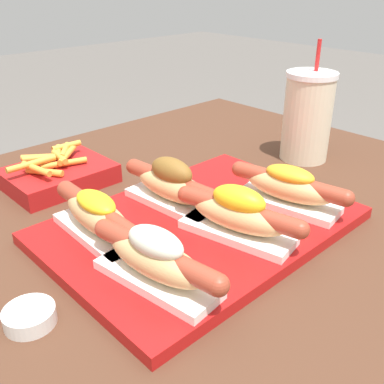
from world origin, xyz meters
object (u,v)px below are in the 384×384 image
at_px(hot_dog_0, 156,259).
at_px(hot_dog_2, 289,187).
at_px(hot_dog_3, 97,216).
at_px(hot_dog_4, 172,185).
at_px(fries_basket, 58,174).
at_px(serving_tray, 201,225).
at_px(hot_dog_1, 238,214).
at_px(sauce_bowl, 29,316).
at_px(drink_cup, 307,117).

height_order(hot_dog_0, hot_dog_2, hot_dog_0).
xyz_separation_m(hot_dog_3, hot_dog_4, (0.14, -0.00, 0.00)).
relative_size(hot_dog_2, hot_dog_3, 0.99).
bearing_deg(fries_basket, hot_dog_4, -71.52).
xyz_separation_m(serving_tray, hot_dog_3, (-0.14, 0.07, 0.04)).
bearing_deg(hot_dog_2, serving_tray, 154.66).
distance_m(serving_tray, hot_dog_2, 0.15).
xyz_separation_m(hot_dog_0, hot_dog_3, (0.01, 0.14, -0.00)).
relative_size(hot_dog_1, fries_basket, 1.11).
xyz_separation_m(hot_dog_1, sauce_bowl, (-0.29, 0.06, -0.04)).
xyz_separation_m(drink_cup, fries_basket, (-0.44, 0.24, -0.07)).
xyz_separation_m(serving_tray, drink_cup, (0.36, 0.06, 0.08)).
relative_size(hot_dog_1, hot_dog_2, 0.99).
relative_size(serving_tray, hot_dog_4, 2.18).
distance_m(hot_dog_2, drink_cup, 0.26).
distance_m(hot_dog_0, hot_dog_3, 0.14).
bearing_deg(serving_tray, hot_dog_4, 89.52).
bearing_deg(sauce_bowl, drink_cup, 6.52).
height_order(hot_dog_3, drink_cup, drink_cup).
height_order(serving_tray, hot_dog_3, hot_dog_3).
distance_m(hot_dog_0, sauce_bowl, 0.15).
bearing_deg(fries_basket, sauce_bowl, -123.50).
height_order(sauce_bowl, drink_cup, drink_cup).
height_order(hot_dog_1, fries_basket, hot_dog_1).
height_order(hot_dog_3, sauce_bowl, hot_dog_3).
bearing_deg(drink_cup, fries_basket, 151.75).
distance_m(serving_tray, hot_dog_3, 0.16).
distance_m(drink_cup, fries_basket, 0.50).
bearing_deg(hot_dog_3, drink_cup, -0.58).
height_order(hot_dog_2, drink_cup, drink_cup).
relative_size(serving_tray, drink_cup, 1.88).
distance_m(hot_dog_1, sauce_bowl, 0.29).
bearing_deg(serving_tray, hot_dog_3, 154.11).
relative_size(serving_tray, fries_basket, 2.47).
distance_m(hot_dog_2, hot_dog_3, 0.30).
bearing_deg(sauce_bowl, hot_dog_0, -23.74).
bearing_deg(sauce_bowl, hot_dog_2, -6.96).
bearing_deg(hot_dog_4, fries_basket, 108.48).
bearing_deg(hot_dog_0, serving_tray, 26.34).
relative_size(hot_dog_2, fries_basket, 1.12).
height_order(hot_dog_2, sauce_bowl, hot_dog_2).
height_order(hot_dog_0, drink_cup, drink_cup).
xyz_separation_m(hot_dog_2, hot_dog_4, (-0.13, 0.13, 0.00)).
bearing_deg(hot_dog_2, fries_basket, 120.05).
bearing_deg(drink_cup, hot_dog_4, 179.20).
relative_size(hot_dog_2, drink_cup, 0.85).
bearing_deg(sauce_bowl, hot_dog_4, 15.59).
height_order(hot_dog_1, sauce_bowl, hot_dog_1).
bearing_deg(hot_dog_3, fries_basket, 75.18).
xyz_separation_m(hot_dog_2, fries_basket, (-0.21, 0.36, -0.03)).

